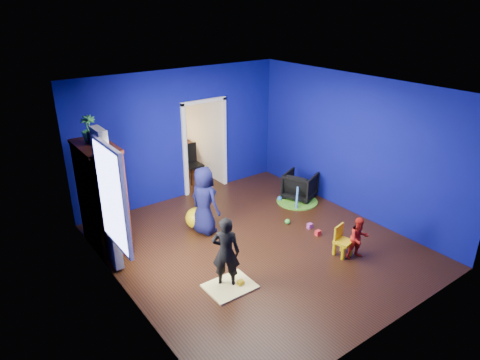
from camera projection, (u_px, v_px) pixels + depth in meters
floor at (257, 245)px, 7.95m from camera, size 5.00×5.50×0.01m
ceiling at (260, 89)px, 6.82m from camera, size 5.00×5.50×0.01m
wall_back at (181, 135)px, 9.43m from camera, size 5.00×0.02×2.90m
wall_front at (395, 240)px, 5.34m from camera, size 5.00×0.02×2.90m
wall_left at (120, 213)px, 6.03m from camera, size 0.02×5.50×2.90m
wall_right at (354, 146)px, 8.74m from camera, size 0.02×5.50×2.90m
alcove at (185, 130)px, 10.48m from camera, size 1.00×1.75×2.50m
armchair at (300, 185)px, 9.74m from camera, size 0.88×0.87×0.62m
child_black at (226, 252)px, 6.64m from camera, size 0.52×0.50×1.20m
child_navy at (204, 201)px, 8.15m from camera, size 0.58×0.75×1.36m
toddler_red at (359, 238)px, 7.44m from camera, size 0.45×0.40×0.77m
vase at (100, 142)px, 6.95m from camera, size 0.23×0.23×0.23m
potted_plant at (89, 129)px, 7.29m from camera, size 0.33×0.33×0.45m
tv_armoire at (102, 197)px, 7.60m from camera, size 0.58×1.14×1.96m
crt_tv at (104, 194)px, 7.61m from camera, size 0.46×0.70×0.54m
yellow_blanket at (230, 286)px, 6.79m from camera, size 0.75×0.60×0.03m
hopper_ball at (196, 218)px, 8.49m from camera, size 0.43×0.43×0.43m
kid_chair at (343, 243)px, 7.56m from camera, size 0.33×0.33×0.50m
play_mat at (297, 201)px, 9.66m from camera, size 0.92×0.92×0.02m
toy_arch at (297, 201)px, 9.66m from camera, size 0.63×0.61×0.83m
window_left at (111, 197)px, 6.25m from camera, size 0.03×0.95×1.55m
curtain at (107, 201)px, 6.84m from camera, size 0.14×0.42×2.40m
doorway at (205, 147)px, 9.91m from camera, size 1.16×0.10×2.10m
study_desk at (175, 157)px, 11.29m from camera, size 0.88×0.44×0.75m
desk_monitor at (172, 135)px, 11.16m from camera, size 0.40×0.05×0.32m
desk_lamp at (163, 138)px, 10.97m from camera, size 0.14×0.14×0.14m
folding_chair at (194, 164)px, 10.55m from camera, size 0.40×0.40×0.92m
book_shelf at (169, 94)px, 10.73m from camera, size 0.88×0.24×0.04m
toy_0 at (318, 233)px, 8.28m from camera, size 0.10×0.08×0.10m
toy_1 at (280, 198)px, 9.69m from camera, size 0.11×0.11×0.11m
toy_2 at (241, 283)px, 6.81m from camera, size 0.10×0.08×0.10m
toy_3 at (288, 221)px, 8.69m from camera, size 0.11×0.11×0.11m
toy_4 at (310, 226)px, 8.53m from camera, size 0.10×0.08×0.10m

